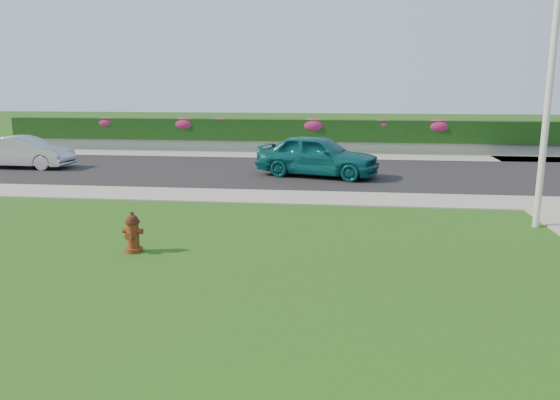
# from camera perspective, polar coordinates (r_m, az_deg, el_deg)

# --- Properties ---
(ground) EXTENTS (120.00, 120.00, 0.00)m
(ground) POSITION_cam_1_polar(r_m,az_deg,el_deg) (8.37, -0.53, -12.47)
(ground) COLOR black
(ground) RESTS_ON ground
(street_far) EXTENTS (26.00, 8.00, 0.04)m
(street_far) POSITION_cam_1_polar(r_m,az_deg,el_deg) (22.64, -8.51, 3.12)
(street_far) COLOR black
(street_far) RESTS_ON ground
(sidewalk_far) EXTENTS (24.00, 2.00, 0.04)m
(sidewalk_far) POSITION_cam_1_polar(r_m,az_deg,el_deg) (18.30, -15.67, 0.70)
(sidewalk_far) COLOR gray
(sidewalk_far) RESTS_ON ground
(curb_corner) EXTENTS (2.00, 2.00, 0.04)m
(curb_corner) POSITION_cam_1_polar(r_m,az_deg,el_deg) (17.94, 26.34, -0.33)
(curb_corner) COLOR gray
(curb_corner) RESTS_ON ground
(sidewalk_beyond) EXTENTS (34.00, 2.00, 0.04)m
(sidewalk_beyond) POSITION_cam_1_polar(r_m,az_deg,el_deg) (26.85, 2.63, 4.62)
(sidewalk_beyond) COLOR gray
(sidewalk_beyond) RESTS_ON ground
(retaining_wall) EXTENTS (34.00, 0.40, 0.60)m
(retaining_wall) POSITION_cam_1_polar(r_m,az_deg,el_deg) (28.30, 2.87, 5.57)
(retaining_wall) COLOR gray
(retaining_wall) RESTS_ON ground
(hedge) EXTENTS (32.00, 0.90, 1.10)m
(hedge) POSITION_cam_1_polar(r_m,az_deg,el_deg) (28.32, 2.90, 7.30)
(hedge) COLOR black
(hedge) RESTS_ON retaining_wall
(fire_hydrant) EXTENTS (0.44, 0.42, 0.86)m
(fire_hydrant) POSITION_cam_1_polar(r_m,az_deg,el_deg) (11.87, -15.13, -3.36)
(fire_hydrant) COLOR #581F0D
(fire_hydrant) RESTS_ON ground
(sedan_teal) EXTENTS (4.95, 3.04, 1.57)m
(sedan_teal) POSITION_cam_1_polar(r_m,az_deg,el_deg) (20.74, 3.96, 4.67)
(sedan_teal) COLOR #0B5459
(sedan_teal) RESTS_ON street_far
(sedan_silver) EXTENTS (4.01, 1.49, 1.31)m
(sedan_silver) POSITION_cam_1_polar(r_m,az_deg,el_deg) (25.17, -25.16, 4.55)
(sedan_silver) COLOR #B2B6BA
(sedan_silver) RESTS_ON street_far
(utility_pole) EXTENTS (0.16, 0.16, 6.29)m
(utility_pole) POSITION_cam_1_polar(r_m,az_deg,el_deg) (14.58, 26.24, 9.52)
(utility_pole) COLOR silver
(utility_pole) RESTS_ON ground
(flower_clump_a) EXTENTS (1.27, 0.81, 0.63)m
(flower_clump_a) POSITION_cam_1_polar(r_m,az_deg,el_deg) (30.88, -17.60, 7.71)
(flower_clump_a) COLOR #B81F64
(flower_clump_a) RESTS_ON hedge
(flower_clump_b) EXTENTS (1.40, 0.90, 0.70)m
(flower_clump_b) POSITION_cam_1_polar(r_m,az_deg,el_deg) (29.37, -9.88, 7.84)
(flower_clump_b) COLOR #B81F64
(flower_clump_b) RESTS_ON hedge
(flower_clump_c) EXTENTS (1.07, 0.69, 0.53)m
(flower_clump_c) POSITION_cam_1_polar(r_m,az_deg,el_deg) (28.88, -6.23, 8.01)
(flower_clump_c) COLOR #B81F64
(flower_clump_c) RESTS_ON hedge
(flower_clump_d) EXTENTS (1.46, 0.94, 0.73)m
(flower_clump_d) POSITION_cam_1_polar(r_m,az_deg,el_deg) (28.18, 3.55, 7.80)
(flower_clump_d) COLOR #B81F64
(flower_clump_d) RESTS_ON hedge
(flower_clump_e) EXTENTS (1.14, 0.73, 0.57)m
(flower_clump_e) POSITION_cam_1_polar(r_m,az_deg,el_deg) (28.19, 10.75, 7.75)
(flower_clump_e) COLOR #B81F64
(flower_clump_e) RESTS_ON hedge
(flower_clump_f) EXTENTS (1.42, 0.91, 0.71)m
(flower_clump_f) POSITION_cam_1_polar(r_m,az_deg,el_deg) (28.49, 16.20, 7.41)
(flower_clump_f) COLOR #B81F64
(flower_clump_f) RESTS_ON hedge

